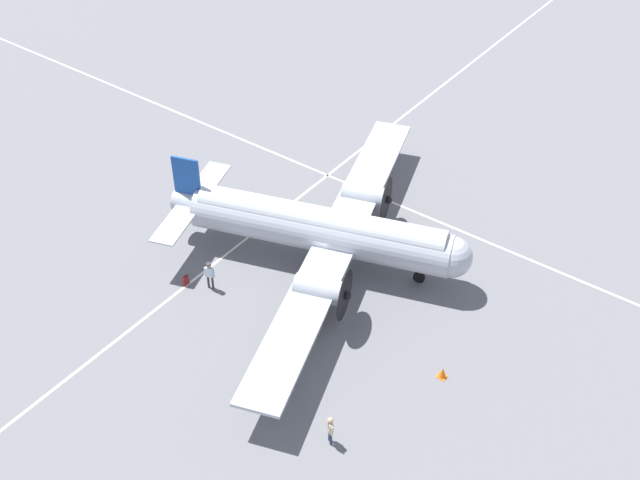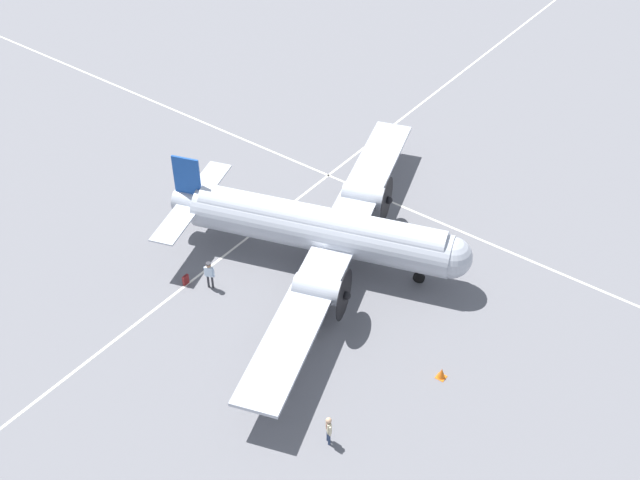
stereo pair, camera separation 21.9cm
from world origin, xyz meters
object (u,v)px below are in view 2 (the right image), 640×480
object	(u,v)px
airliner_main	(327,230)
suitcase_near_door	(186,280)
crew_foreground	(329,428)
passenger_boarding	(209,272)
traffic_cone	(442,373)

from	to	relation	value
airliner_main	suitcase_near_door	distance (m)	8.66
crew_foreground	airliner_main	bearing A→B (deg)	-15.04
airliner_main	passenger_boarding	bearing A→B (deg)	-143.53
airliner_main	crew_foreground	distance (m)	13.10
airliner_main	suitcase_near_door	size ratio (longest dim) A/B	39.40
airliner_main	crew_foreground	xyz separation A→B (m)	(10.43, 7.80, -1.40)
crew_foreground	passenger_boarding	xyz separation A→B (m)	(-4.66, -11.85, 0.08)
suitcase_near_door	traffic_cone	xyz separation A→B (m)	(-2.67, 15.46, -0.01)
airliner_main	traffic_cone	size ratio (longest dim) A/B	40.61
traffic_cone	suitcase_near_door	bearing A→B (deg)	-80.20
crew_foreground	passenger_boarding	size ratio (longest dim) A/B	0.96
crew_foreground	passenger_boarding	distance (m)	12.74
passenger_boarding	suitcase_near_door	bearing A→B (deg)	-178.35
crew_foreground	traffic_cone	xyz separation A→B (m)	(-6.69, 2.25, -0.78)
suitcase_near_door	airliner_main	bearing A→B (deg)	139.86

